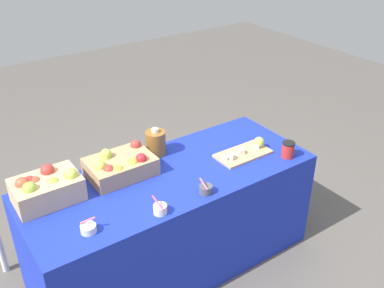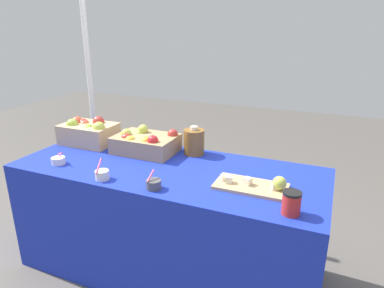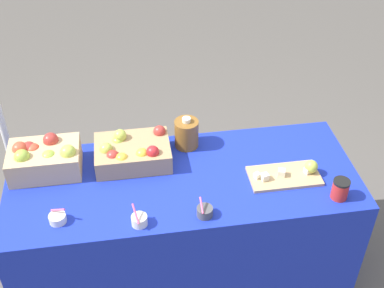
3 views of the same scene
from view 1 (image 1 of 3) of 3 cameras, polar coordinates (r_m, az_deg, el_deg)
The scene contains 10 objects.
ground_plane at distance 3.29m, azimuth -2.50°, elevation -14.78°, with size 10.00×10.00×0.00m, color #56514C.
table at distance 3.05m, azimuth -2.65°, elevation -9.78°, with size 1.90×0.76×0.74m, color #192DB7.
apple_crate_left at distance 2.68m, azimuth -18.39°, elevation -5.41°, with size 0.38×0.26×0.19m.
apple_crate_middle at distance 2.82m, azimuth -9.26°, elevation -2.77°, with size 0.41×0.29×0.17m.
cutting_board_front at distance 3.05m, azimuth 7.00°, elevation -0.95°, with size 0.38×0.20×0.09m.
sample_bowl_near at distance 2.49m, azimuth -4.15°, elevation -8.38°, with size 0.08×0.09×0.11m.
sample_bowl_mid at distance 2.43m, azimuth -13.25°, elevation -10.58°, with size 0.09×0.08×0.08m.
sample_bowl_far at distance 2.64m, azimuth 1.79°, elevation -5.86°, with size 0.08×0.08×0.10m.
cider_jug at distance 3.01m, azimuth -4.73°, elevation 0.18°, with size 0.14×0.14×0.19m.
coffee_cup at distance 3.05m, azimuth 12.32°, elevation -0.72°, with size 0.09×0.09×0.11m.
Camera 1 is at (-1.23, -2.02, 2.29)m, focal length 41.22 mm.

